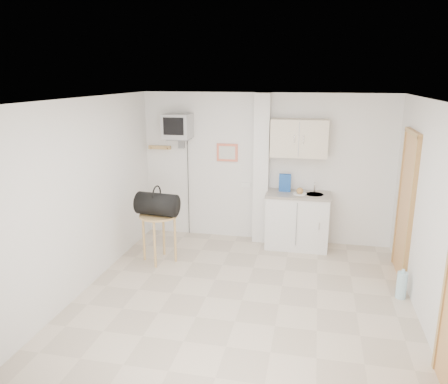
% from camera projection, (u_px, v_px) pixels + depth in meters
% --- Properties ---
extents(ground, '(4.50, 4.50, 0.00)m').
position_uv_depth(ground, '(242.00, 300.00, 5.54)').
color(ground, beige).
rests_on(ground, ground).
extents(room_envelope, '(4.24, 4.54, 2.55)m').
position_uv_depth(room_envelope, '(265.00, 182.00, 5.17)').
color(room_envelope, white).
rests_on(room_envelope, ground).
extents(kitchenette, '(1.03, 0.58, 2.10)m').
position_uv_depth(kitchenette, '(298.00, 200.00, 7.11)').
color(kitchenette, silver).
rests_on(kitchenette, ground).
extents(crt_television, '(0.44, 0.45, 2.15)m').
position_uv_depth(crt_television, '(178.00, 127.00, 7.24)').
color(crt_television, slate).
rests_on(crt_television, ground).
extents(round_table, '(0.57, 0.57, 0.75)m').
position_uv_depth(round_table, '(159.00, 222.00, 6.57)').
color(round_table, '#AD854E').
rests_on(round_table, ground).
extents(duffel_bag, '(0.65, 0.41, 0.46)m').
position_uv_depth(duffel_bag, '(157.00, 204.00, 6.47)').
color(duffel_bag, black).
rests_on(duffel_bag, round_table).
extents(water_bottle, '(0.13, 0.13, 0.39)m').
position_uv_depth(water_bottle, '(402.00, 285.00, 5.56)').
color(water_bottle, '#ABD5E4').
rests_on(water_bottle, ground).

